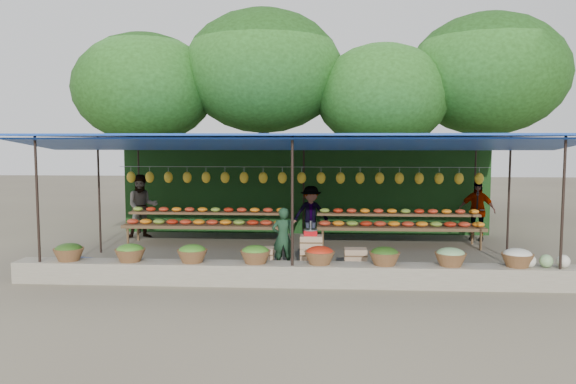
# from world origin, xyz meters

# --- Properties ---
(ground) EXTENTS (60.00, 60.00, 0.00)m
(ground) POSITION_xyz_m (0.00, 0.00, 0.00)
(ground) COLOR brown
(ground) RESTS_ON ground
(stone_curb) EXTENTS (10.60, 0.55, 0.40)m
(stone_curb) POSITION_xyz_m (0.00, -2.75, 0.20)
(stone_curb) COLOR slate
(stone_curb) RESTS_ON ground
(stall_canopy) EXTENTS (10.80, 6.60, 2.82)m
(stall_canopy) POSITION_xyz_m (0.00, 0.07, 2.67)
(stall_canopy) COLOR black
(stall_canopy) RESTS_ON ground
(produce_baskets) EXTENTS (8.98, 0.58, 0.34)m
(produce_baskets) POSITION_xyz_m (-0.10, -2.75, 0.56)
(produce_baskets) COLOR brown
(produce_baskets) RESTS_ON stone_curb
(netting_backdrop) EXTENTS (10.60, 0.06, 2.50)m
(netting_backdrop) POSITION_xyz_m (0.00, 3.15, 1.25)
(netting_backdrop) COLOR #1F4619
(netting_backdrop) RESTS_ON ground
(tree_row) EXTENTS (16.51, 5.50, 7.12)m
(tree_row) POSITION_xyz_m (0.50, 6.09, 4.70)
(tree_row) COLOR #342212
(tree_row) RESTS_ON ground
(fruit_table_left) EXTENTS (4.21, 0.95, 0.93)m
(fruit_table_left) POSITION_xyz_m (-2.49, 1.35, 0.61)
(fruit_table_left) COLOR #4E391F
(fruit_table_left) RESTS_ON ground
(fruit_table_right) EXTENTS (4.21, 0.95, 0.93)m
(fruit_table_right) POSITION_xyz_m (2.51, 1.35, 0.61)
(fruit_table_right) COLOR #4E391F
(fruit_table_right) RESTS_ON ground
(crate_counter) EXTENTS (2.35, 0.34, 0.77)m
(crate_counter) POSITION_xyz_m (0.30, -1.77, 0.31)
(crate_counter) COLOR tan
(crate_counter) RESTS_ON ground
(weighing_scale) EXTENTS (0.28, 0.28, 0.30)m
(weighing_scale) POSITION_xyz_m (0.31, -1.77, 0.84)
(weighing_scale) COLOR red
(weighing_scale) RESTS_ON crate_counter
(vendor_seated) EXTENTS (0.51, 0.38, 1.30)m
(vendor_seated) POSITION_xyz_m (-0.28, -1.39, 0.65)
(vendor_seated) COLOR #1B3B23
(vendor_seated) RESTS_ON ground
(customer_left) EXTENTS (1.04, 0.94, 1.76)m
(customer_left) POSITION_xyz_m (-4.46, 2.14, 0.88)
(customer_left) COLOR slate
(customer_left) RESTS_ON ground
(customer_mid) EXTENTS (1.03, 0.68, 1.48)m
(customer_mid) POSITION_xyz_m (0.23, 1.99, 0.74)
(customer_mid) COLOR slate
(customer_mid) RESTS_ON ground
(customer_right) EXTENTS (1.03, 0.68, 1.62)m
(customer_right) POSITION_xyz_m (4.72, 2.32, 0.81)
(customer_right) COLOR slate
(customer_right) RESTS_ON ground
(blue_crate_front) EXTENTS (0.64, 0.53, 0.33)m
(blue_crate_front) POSITION_xyz_m (-4.79, -2.40, 0.17)
(blue_crate_front) COLOR navy
(blue_crate_front) RESTS_ON ground
(blue_crate_back) EXTENTS (0.61, 0.52, 0.31)m
(blue_crate_back) POSITION_xyz_m (-4.28, -2.17, 0.15)
(blue_crate_back) COLOR navy
(blue_crate_back) RESTS_ON ground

